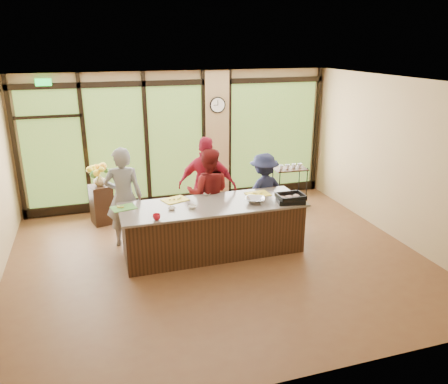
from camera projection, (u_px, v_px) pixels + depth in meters
floor at (218, 259)px, 7.60m from camera, size 7.00×7.00×0.00m
ceiling at (217, 82)px, 6.62m from camera, size 7.00×7.00×0.00m
back_wall at (180, 139)px, 9.82m from camera, size 7.00×0.00×7.00m
right_wall at (398, 160)px, 8.09m from camera, size 0.00×6.00×6.00m
window_wall at (188, 144)px, 9.86m from camera, size 6.90×0.12×3.00m
island_base at (213, 229)px, 7.73m from camera, size 3.10×1.00×0.88m
countertop at (213, 205)px, 7.58m from camera, size 3.20×1.10×0.04m
wall_clock at (218, 105)px, 9.69m from camera, size 0.36×0.04×0.36m
cook_left at (124, 197)px, 7.87m from camera, size 0.74×0.55×1.85m
cook_midleft at (208, 193)px, 8.27m from camera, size 0.99×0.86×1.73m
cook_midright at (207, 186)px, 8.35m from camera, size 1.22×0.89×1.92m
cook_right at (264, 192)px, 8.64m from camera, size 1.09×0.76×1.55m
roasting_pan at (290, 200)px, 7.63m from camera, size 0.52×0.45×0.08m
mixing_bowl at (255, 200)px, 7.62m from camera, size 0.44×0.44×0.08m
cutting_board_left at (124, 208)px, 7.37m from camera, size 0.46×0.38×0.01m
cutting_board_center at (175, 200)px, 7.74m from camera, size 0.51×0.44×0.01m
cutting_board_right at (258, 194)px, 8.04m from camera, size 0.45×0.35×0.01m
prep_bowl_near at (192, 207)px, 7.37m from camera, size 0.17×0.17×0.04m
prep_bowl_mid at (172, 208)px, 7.31m from camera, size 0.14×0.14×0.04m
prep_bowl_far at (207, 194)px, 8.00m from camera, size 0.17×0.17×0.03m
red_ramekin at (157, 217)px, 6.87m from camera, size 0.16×0.16×0.10m
flower_stand at (102, 204)px, 8.99m from camera, size 0.50×0.50×0.82m
flower_vase at (99, 180)px, 8.82m from camera, size 0.31×0.31×0.25m
bar_cart at (290, 181)px, 9.85m from camera, size 0.75×0.45×1.00m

